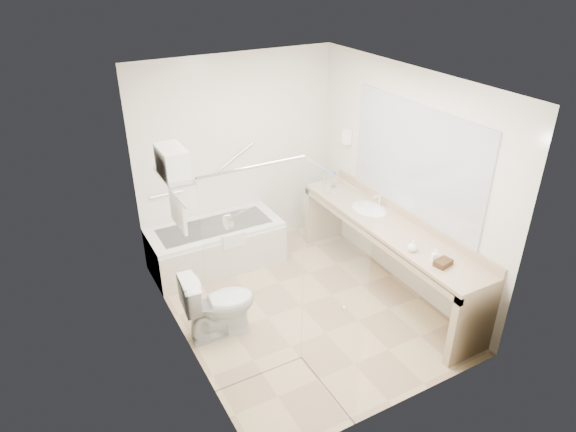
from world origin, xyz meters
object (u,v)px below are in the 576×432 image
bathtub (216,246)px  amenity_basket (443,263)px  vanity_counter (387,240)px  water_bottle_left (334,180)px  toilet (219,304)px

bathtub → amenity_basket: size_ratio=9.28×
vanity_counter → amenity_basket: bearing=-94.6°
vanity_counter → water_bottle_left: bearing=90.0°
amenity_basket → toilet: bearing=150.5°
water_bottle_left → toilet: bearing=-154.4°
amenity_basket → vanity_counter: bearing=85.4°
vanity_counter → toilet: 2.00m
toilet → amenity_basket: 2.25m
water_bottle_left → vanity_counter: bearing=-90.0°
toilet → bathtub: bearing=-14.7°
vanity_counter → water_bottle_left: size_ratio=14.03×
amenity_basket → water_bottle_left: 2.02m
toilet → water_bottle_left: size_ratio=3.84×
toilet → amenity_basket: size_ratio=4.28×
bathtub → water_bottle_left: bearing=-10.1°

